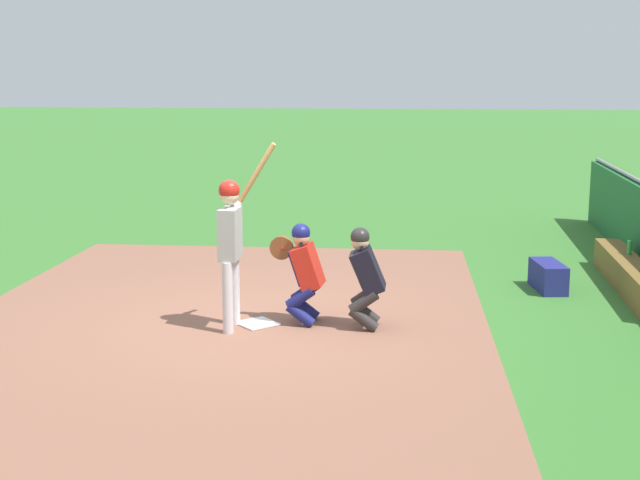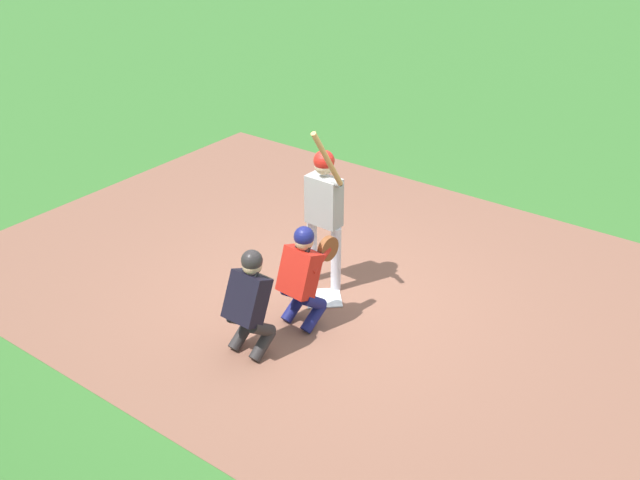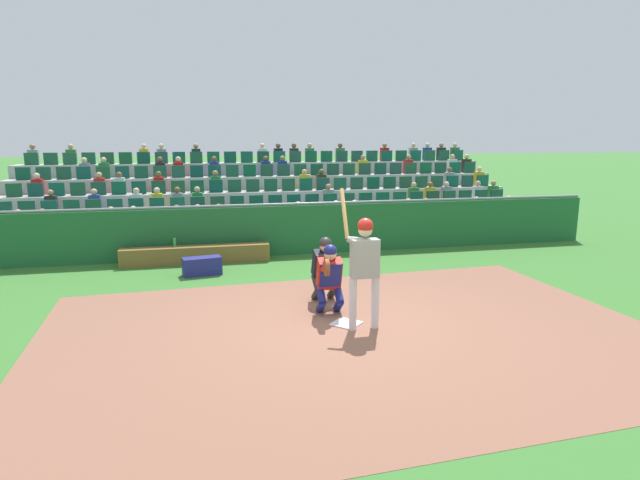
{
  "view_description": "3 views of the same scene",
  "coord_description": "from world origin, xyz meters",
  "px_view_note": "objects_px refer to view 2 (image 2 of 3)",
  "views": [
    {
      "loc": [
        -10.2,
        -2.26,
        3.07
      ],
      "look_at": [
        -0.26,
        -0.84,
        1.17
      ],
      "focal_mm": 47.76,
      "sensor_mm": 36.0,
      "label": 1
    },
    {
      "loc": [
        5.09,
        -6.24,
        5.17
      ],
      "look_at": [
        0.58,
        -0.78,
        1.37
      ],
      "focal_mm": 42.3,
      "sensor_mm": 36.0,
      "label": 2
    },
    {
      "loc": [
        2.31,
        8.19,
        3.16
      ],
      "look_at": [
        0.33,
        -0.56,
        1.37
      ],
      "focal_mm": 29.45,
      "sensor_mm": 36.0,
      "label": 3
    }
  ],
  "objects_px": {
    "batter_at_plate": "(324,204)",
    "catcher_crouching": "(304,271)",
    "home_plate_marker": "(324,298)",
    "home_plate_umpire": "(250,299)"
  },
  "relations": [
    {
      "from": "batter_at_plate",
      "to": "home_plate_umpire",
      "type": "bearing_deg",
      "value": -80.4
    },
    {
      "from": "home_plate_marker",
      "to": "catcher_crouching",
      "type": "relative_size",
      "value": 0.34
    },
    {
      "from": "home_plate_marker",
      "to": "batter_at_plate",
      "type": "relative_size",
      "value": 0.19
    },
    {
      "from": "catcher_crouching",
      "to": "home_plate_umpire",
      "type": "bearing_deg",
      "value": -97.08
    },
    {
      "from": "catcher_crouching",
      "to": "batter_at_plate",
      "type": "bearing_deg",
      "value": 114.17
    },
    {
      "from": "home_plate_marker",
      "to": "catcher_crouching",
      "type": "distance_m",
      "value": 0.92
    },
    {
      "from": "catcher_crouching",
      "to": "home_plate_umpire",
      "type": "distance_m",
      "value": 0.8
    },
    {
      "from": "batter_at_plate",
      "to": "catcher_crouching",
      "type": "relative_size",
      "value": 1.77
    },
    {
      "from": "home_plate_marker",
      "to": "catcher_crouching",
      "type": "xyz_separation_m",
      "value": [
        0.16,
        -0.57,
        0.71
      ]
    },
    {
      "from": "batter_at_plate",
      "to": "catcher_crouching",
      "type": "bearing_deg",
      "value": -65.83
    }
  ]
}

